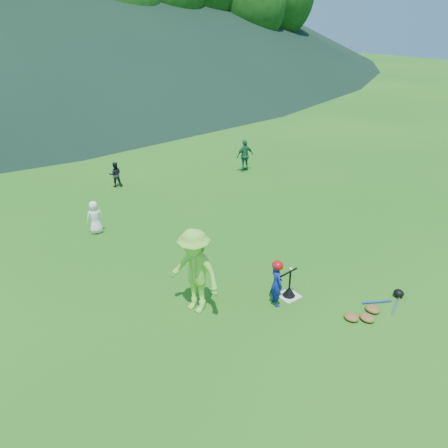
{
  "coord_description": "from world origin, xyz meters",
  "views": [
    {
      "loc": [
        -6.26,
        -5.81,
        5.91
      ],
      "look_at": [
        0.0,
        2.5,
        0.9
      ],
      "focal_mm": 35.0,
      "sensor_mm": 36.0,
      "label": 1
    }
  ],
  "objects_px": {
    "fielder_a": "(95,217)",
    "fielder_c": "(245,156)",
    "home_plate": "(289,296)",
    "equipment_pile": "(373,309)",
    "adult_coach": "(195,271)",
    "batting_tee": "(289,291)",
    "batter_child": "(277,283)",
    "fielder_b": "(115,174)"
  },
  "relations": [
    {
      "from": "adult_coach",
      "to": "fielder_b",
      "type": "height_order",
      "value": "adult_coach"
    },
    {
      "from": "batting_tee",
      "to": "fielder_c",
      "type": "bearing_deg",
      "value": 57.06
    },
    {
      "from": "batter_child",
      "to": "fielder_a",
      "type": "distance_m",
      "value": 6.12
    },
    {
      "from": "fielder_b",
      "to": "batting_tee",
      "type": "bearing_deg",
      "value": 112.03
    },
    {
      "from": "fielder_b",
      "to": "batting_tee",
      "type": "height_order",
      "value": "fielder_b"
    },
    {
      "from": "fielder_a",
      "to": "equipment_pile",
      "type": "bearing_deg",
      "value": 123.33
    },
    {
      "from": "fielder_a",
      "to": "adult_coach",
      "type": "bearing_deg",
      "value": 102.24
    },
    {
      "from": "fielder_c",
      "to": "batter_child",
      "type": "bearing_deg",
      "value": 61.58
    },
    {
      "from": "batter_child",
      "to": "batting_tee",
      "type": "xyz_separation_m",
      "value": [
        0.45,
        0.03,
        -0.41
      ]
    },
    {
      "from": "fielder_c",
      "to": "batting_tee",
      "type": "xyz_separation_m",
      "value": [
        -4.9,
        -7.57,
        -0.53
      ]
    },
    {
      "from": "adult_coach",
      "to": "equipment_pile",
      "type": "xyz_separation_m",
      "value": [
        3.05,
        -2.43,
        -0.91
      ]
    },
    {
      "from": "adult_coach",
      "to": "equipment_pile",
      "type": "relative_size",
      "value": 1.08
    },
    {
      "from": "equipment_pile",
      "to": "batting_tee",
      "type": "bearing_deg",
      "value": 124.63
    },
    {
      "from": "fielder_a",
      "to": "fielder_b",
      "type": "relative_size",
      "value": 1.05
    },
    {
      "from": "adult_coach",
      "to": "fielder_a",
      "type": "xyz_separation_m",
      "value": [
        -0.29,
        4.92,
        -0.47
      ]
    },
    {
      "from": "batter_child",
      "to": "fielder_b",
      "type": "bearing_deg",
      "value": 16.32
    },
    {
      "from": "home_plate",
      "to": "batter_child",
      "type": "height_order",
      "value": "batter_child"
    },
    {
      "from": "adult_coach",
      "to": "home_plate",
      "type": "bearing_deg",
      "value": 49.46
    },
    {
      "from": "batting_tee",
      "to": "adult_coach",
      "type": "bearing_deg",
      "value": 155.83
    },
    {
      "from": "batting_tee",
      "to": "batter_child",
      "type": "bearing_deg",
      "value": -176.29
    },
    {
      "from": "fielder_c",
      "to": "equipment_pile",
      "type": "relative_size",
      "value": 0.73
    },
    {
      "from": "batter_child",
      "to": "fielder_c",
      "type": "relative_size",
      "value": 0.83
    },
    {
      "from": "batting_tee",
      "to": "fielder_b",
      "type": "bearing_deg",
      "value": 90.95
    },
    {
      "from": "fielder_a",
      "to": "fielder_c",
      "type": "xyz_separation_m",
      "value": [
        7.18,
        1.75,
        0.15
      ]
    },
    {
      "from": "fielder_a",
      "to": "batting_tee",
      "type": "height_order",
      "value": "fielder_a"
    },
    {
      "from": "adult_coach",
      "to": "fielder_c",
      "type": "relative_size",
      "value": 1.48
    },
    {
      "from": "fielder_a",
      "to": "batter_child",
      "type": "bearing_deg",
      "value": 116.27
    },
    {
      "from": "batter_child",
      "to": "batting_tee",
      "type": "relative_size",
      "value": 1.6
    },
    {
      "from": "home_plate",
      "to": "equipment_pile",
      "type": "relative_size",
      "value": 0.25
    },
    {
      "from": "fielder_a",
      "to": "fielder_c",
      "type": "bearing_deg",
      "value": -157.4
    },
    {
      "from": "fielder_a",
      "to": "batting_tee",
      "type": "xyz_separation_m",
      "value": [
        2.28,
        -5.82,
        -0.37
      ]
    },
    {
      "from": "fielder_a",
      "to": "fielder_b",
      "type": "xyz_separation_m",
      "value": [
        2.13,
        3.27,
        -0.02
      ]
    },
    {
      "from": "home_plate",
      "to": "fielder_c",
      "type": "height_order",
      "value": "fielder_c"
    },
    {
      "from": "adult_coach",
      "to": "fielder_c",
      "type": "xyz_separation_m",
      "value": [
        6.9,
        6.67,
        -0.32
      ]
    },
    {
      "from": "adult_coach",
      "to": "fielder_a",
      "type": "relative_size",
      "value": 1.94
    },
    {
      "from": "fielder_a",
      "to": "fielder_b",
      "type": "distance_m",
      "value": 3.91
    },
    {
      "from": "batter_child",
      "to": "equipment_pile",
      "type": "xyz_separation_m",
      "value": [
        1.51,
        -1.51,
        -0.48
      ]
    },
    {
      "from": "fielder_b",
      "to": "equipment_pile",
      "type": "relative_size",
      "value": 0.53
    },
    {
      "from": "home_plate",
      "to": "fielder_b",
      "type": "relative_size",
      "value": 0.47
    },
    {
      "from": "adult_coach",
      "to": "equipment_pile",
      "type": "height_order",
      "value": "adult_coach"
    },
    {
      "from": "fielder_b",
      "to": "batting_tee",
      "type": "xyz_separation_m",
      "value": [
        0.15,
        -9.09,
        -0.35
      ]
    },
    {
      "from": "home_plate",
      "to": "equipment_pile",
      "type": "distance_m",
      "value": 1.87
    }
  ]
}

